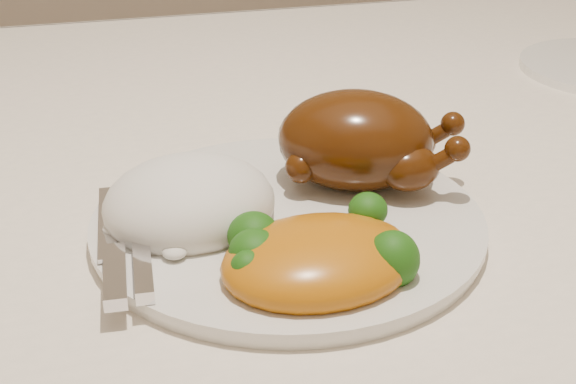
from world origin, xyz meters
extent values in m
cube|color=brown|center=(0.00, 0.00, 0.74)|extent=(1.60, 0.90, 0.04)
cube|color=silver|center=(0.00, 0.00, 0.76)|extent=(1.72, 1.02, 0.01)
cube|color=silver|center=(0.00, 0.51, 0.68)|extent=(1.72, 0.01, 0.18)
cylinder|color=white|center=(-0.06, -0.13, 0.77)|extent=(0.31, 0.31, 0.01)
ellipsoid|color=#492007|center=(0.00, -0.09, 0.82)|extent=(0.15, 0.13, 0.08)
ellipsoid|color=#492007|center=(-0.01, -0.10, 0.83)|extent=(0.07, 0.06, 0.03)
ellipsoid|color=#492007|center=(0.03, -0.13, 0.81)|extent=(0.05, 0.03, 0.03)
sphere|color=#492007|center=(0.06, -0.14, 0.82)|extent=(0.02, 0.02, 0.02)
ellipsoid|color=#492007|center=(0.05, -0.09, 0.81)|extent=(0.05, 0.03, 0.03)
sphere|color=#492007|center=(0.08, -0.10, 0.82)|extent=(0.02, 0.02, 0.02)
sphere|color=#492007|center=(-0.04, -0.10, 0.80)|extent=(0.02, 0.02, 0.02)
sphere|color=#492007|center=(-0.02, -0.05, 0.80)|extent=(0.02, 0.02, 0.02)
ellipsoid|color=white|center=(-0.13, -0.12, 0.79)|extent=(0.14, 0.13, 0.07)
ellipsoid|color=#C1720C|center=(-0.06, -0.21, 0.79)|extent=(0.14, 0.11, 0.04)
ellipsoid|color=#C1720C|center=(-0.03, -0.20, 0.79)|extent=(0.06, 0.05, 0.03)
ellipsoid|color=#113609|center=(-0.10, -0.18, 0.79)|extent=(0.04, 0.04, 0.03)
ellipsoid|color=#113609|center=(-0.02, -0.23, 0.79)|extent=(0.03, 0.03, 0.04)
ellipsoid|color=#113609|center=(-0.10, -0.20, 0.80)|extent=(0.03, 0.03, 0.03)
ellipsoid|color=#113609|center=(-0.08, -0.19, 0.79)|extent=(0.03, 0.03, 0.02)
ellipsoid|color=#113609|center=(-0.07, -0.23, 0.80)|extent=(0.02, 0.02, 0.03)
ellipsoid|color=#113609|center=(-0.07, -0.19, 0.79)|extent=(0.03, 0.03, 0.03)
ellipsoid|color=#113609|center=(-0.11, -0.22, 0.80)|extent=(0.02, 0.02, 0.02)
ellipsoid|color=#113609|center=(-0.01, -0.17, 0.80)|extent=(0.03, 0.03, 0.03)
ellipsoid|color=#113609|center=(-0.10, -0.21, 0.80)|extent=(0.03, 0.03, 0.02)
cube|color=silver|center=(-0.19, -0.11, 0.78)|extent=(0.02, 0.11, 0.00)
cube|color=silver|center=(-0.19, -0.19, 0.79)|extent=(0.02, 0.07, 0.01)
cube|color=silver|center=(-0.17, -0.19, 0.79)|extent=(0.02, 0.07, 0.01)
cube|color=silver|center=(-0.17, -0.11, 0.79)|extent=(0.02, 0.08, 0.00)
camera|label=1|loc=(-0.20, -0.63, 1.06)|focal=50.00mm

